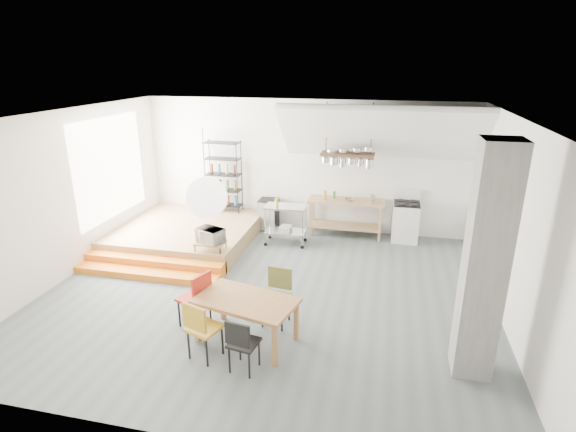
% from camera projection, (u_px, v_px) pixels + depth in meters
% --- Properties ---
extents(floor, '(8.00, 8.00, 0.00)m').
position_uv_depth(floor, '(268.00, 292.00, 8.30)').
color(floor, '#555F63').
rests_on(floor, ground).
extents(wall_back, '(8.00, 0.04, 3.20)m').
position_uv_depth(wall_back, '(304.00, 166.00, 11.00)').
color(wall_back, silver).
rests_on(wall_back, ground).
extents(wall_left, '(0.04, 7.00, 3.20)m').
position_uv_depth(wall_left, '(65.00, 195.00, 8.61)').
color(wall_left, silver).
rests_on(wall_left, ground).
extents(wall_right, '(0.04, 7.00, 3.20)m').
position_uv_depth(wall_right, '(515.00, 228.00, 6.94)').
color(wall_right, silver).
rests_on(wall_right, ground).
extents(ceiling, '(8.00, 7.00, 0.02)m').
position_uv_depth(ceiling, '(265.00, 116.00, 7.25)').
color(ceiling, white).
rests_on(ceiling, wall_back).
extents(slope_ceiling, '(4.40, 1.44, 1.32)m').
position_uv_depth(slope_ceiling, '(381.00, 133.00, 9.76)').
color(slope_ceiling, white).
rests_on(slope_ceiling, wall_back).
extents(window_pane, '(0.02, 2.50, 2.20)m').
position_uv_depth(window_pane, '(111.00, 168.00, 9.92)').
color(window_pane, white).
rests_on(window_pane, wall_left).
extents(platform, '(3.00, 3.00, 0.40)m').
position_uv_depth(platform, '(188.00, 233.00, 10.60)').
color(platform, '#99744C').
rests_on(platform, ground).
extents(step_lower, '(3.00, 0.35, 0.13)m').
position_uv_depth(step_lower, '(146.00, 274.00, 8.85)').
color(step_lower, orange).
rests_on(step_lower, ground).
extents(step_upper, '(3.00, 0.35, 0.27)m').
position_uv_depth(step_upper, '(154.00, 263.00, 9.15)').
color(step_upper, orange).
rests_on(step_upper, ground).
extents(concrete_column, '(0.50, 0.50, 3.20)m').
position_uv_depth(concrete_column, '(485.00, 264.00, 5.70)').
color(concrete_column, slate).
rests_on(concrete_column, ground).
extents(kitchen_counter, '(1.80, 0.60, 0.91)m').
position_uv_depth(kitchen_counter, '(346.00, 211.00, 10.77)').
color(kitchen_counter, '#99744C').
rests_on(kitchen_counter, ground).
extents(stove, '(0.60, 0.60, 1.18)m').
position_uv_depth(stove, '(405.00, 221.00, 10.53)').
color(stove, white).
rests_on(stove, ground).
extents(pot_rack, '(1.20, 0.50, 1.43)m').
position_uv_depth(pot_rack, '(349.00, 158.00, 10.11)').
color(pot_rack, '#432A1A').
rests_on(pot_rack, ceiling).
extents(wire_shelving, '(0.88, 0.38, 1.80)m').
position_uv_depth(wire_shelving, '(223.00, 175.00, 11.23)').
color(wire_shelving, black).
rests_on(wire_shelving, platform).
extents(microwave_shelf, '(0.60, 0.40, 0.16)m').
position_uv_depth(microwave_shelf, '(210.00, 243.00, 9.11)').
color(microwave_shelf, '#99744C').
rests_on(microwave_shelf, platform).
extents(paper_lantern, '(0.60, 0.60, 0.60)m').
position_uv_depth(paper_lantern, '(206.00, 198.00, 6.40)').
color(paper_lantern, white).
rests_on(paper_lantern, ceiling).
extents(dining_table, '(1.63, 1.15, 0.70)m').
position_uv_depth(dining_table, '(246.00, 304.00, 6.67)').
color(dining_table, olive).
rests_on(dining_table, ground).
extents(chair_mustard, '(0.53, 0.53, 0.92)m').
position_uv_depth(chair_mustard, '(201.00, 326.00, 6.26)').
color(chair_mustard, '#B98D1F').
rests_on(chair_mustard, ground).
extents(chair_black, '(0.43, 0.43, 0.82)m').
position_uv_depth(chair_black, '(241.00, 341.00, 6.01)').
color(chair_black, black).
rests_on(chair_black, ground).
extents(chair_olive, '(0.47, 0.47, 0.92)m').
position_uv_depth(chair_olive, '(277.00, 291.00, 7.19)').
color(chair_olive, brown).
rests_on(chair_olive, ground).
extents(chair_red, '(0.55, 0.55, 0.95)m').
position_uv_depth(chair_red, '(197.00, 295.00, 7.05)').
color(chair_red, red).
rests_on(chair_red, ground).
extents(rolling_cart, '(0.96, 0.56, 0.92)m').
position_uv_depth(rolling_cart, '(286.00, 219.00, 10.29)').
color(rolling_cart, silver).
rests_on(rolling_cart, ground).
extents(mini_fridge, '(0.46, 0.46, 0.77)m').
position_uv_depth(mini_fridge, '(269.00, 214.00, 11.30)').
color(mini_fridge, black).
rests_on(mini_fridge, ground).
extents(microwave, '(0.63, 0.53, 0.29)m').
position_uv_depth(microwave, '(210.00, 235.00, 9.05)').
color(microwave, beige).
rests_on(microwave, microwave_shelf).
extents(bowl, '(0.23, 0.23, 0.05)m').
position_uv_depth(bowl, '(348.00, 200.00, 10.61)').
color(bowl, silver).
rests_on(bowl, kitchen_counter).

